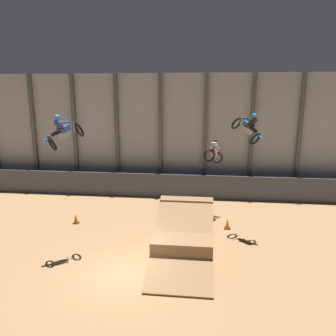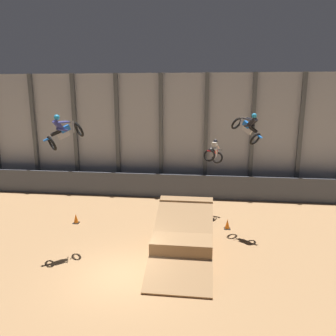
{
  "view_description": "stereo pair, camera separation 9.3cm",
  "coord_description": "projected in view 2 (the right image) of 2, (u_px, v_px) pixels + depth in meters",
  "views": [
    {
      "loc": [
        3.42,
        -12.27,
        7.58
      ],
      "look_at": [
        1.29,
        6.04,
        3.38
      ],
      "focal_mm": 35.0,
      "sensor_mm": 36.0,
      "label": 1
    },
    {
      "loc": [
        3.51,
        -12.26,
        7.58
      ],
      "look_at": [
        1.29,
        6.04,
        3.38
      ],
      "focal_mm": 35.0,
      "sensor_mm": 36.0,
      "label": 2
    }
  ],
  "objects": [
    {
      "name": "traffic_cone_arena_edge",
      "position": [
        76.0,
        219.0,
        19.56
      ],
      "size": [
        0.36,
        0.36,
        0.58
      ],
      "color": "black",
      "rests_on": "ground_plane"
    },
    {
      "name": "rider_bike_left_air",
      "position": [
        63.0,
        132.0,
        14.91
      ],
      "size": [
        1.73,
        1.67,
        1.67
      ],
      "rotation": [
        0.39,
        0.0,
        -0.83
      ],
      "color": "black"
    },
    {
      "name": "dirt_ramp",
      "position": [
        184.0,
        237.0,
        15.92
      ],
      "size": [
        2.77,
        5.61,
        2.36
      ],
      "color": "#966F48",
      "rests_on": "ground_plane"
    },
    {
      "name": "rider_bike_right_air",
      "position": [
        248.0,
        128.0,
        17.04
      ],
      "size": [
        1.74,
        1.65,
        1.7
      ],
      "rotation": [
        0.54,
        0.0,
        0.86
      ],
      "color": "black"
    },
    {
      "name": "ground_plane",
      "position": [
        121.0,
        275.0,
        13.96
      ],
      "size": [
        60.0,
        60.0,
        0.0
      ],
      "primitive_type": "plane",
      "color": "#9E754C"
    },
    {
      "name": "arena_back_wall",
      "position": [
        161.0,
        135.0,
        24.93
      ],
      "size": [
        32.0,
        0.4,
        9.06
      ],
      "color": "#A3A8B2",
      "rests_on": "ground_plane"
    },
    {
      "name": "rider_bike_center_air",
      "position": [
        214.0,
        153.0,
        19.88
      ],
      "size": [
        1.3,
        1.8,
        1.61
      ],
      "rotation": [
        -0.26,
        0.0,
        -0.39
      ],
      "color": "black"
    },
    {
      "name": "lower_barrier",
      "position": [
        159.0,
        186.0,
        24.36
      ],
      "size": [
        31.36,
        0.2,
        1.79
      ],
      "color": "#474C56",
      "rests_on": "ground_plane"
    },
    {
      "name": "traffic_cone_near_ramp",
      "position": [
        227.0,
        224.0,
        18.73
      ],
      "size": [
        0.36,
        0.36,
        0.58
      ],
      "color": "black",
      "rests_on": "ground_plane"
    }
  ]
}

